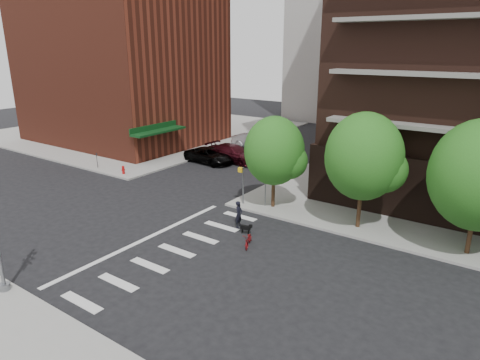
% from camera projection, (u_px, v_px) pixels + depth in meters
% --- Properties ---
extents(ground, '(120.00, 120.00, 0.00)m').
position_uv_depth(ground, '(139.00, 237.00, 24.91)').
color(ground, black).
rests_on(ground, ground).
extents(sidewalk_nw, '(31.00, 33.00, 0.15)m').
position_uv_depth(sidewalk_nw, '(146.00, 129.00, 56.67)').
color(sidewalk_nw, gray).
rests_on(sidewalk_nw, ground).
extents(crosswalk, '(3.85, 13.00, 0.01)m').
position_uv_depth(crosswalk, '(166.00, 247.00, 23.70)').
color(crosswalk, silver).
rests_on(crosswalk, ground).
extents(midrise_nw, '(21.40, 15.50, 20.00)m').
position_uv_depth(midrise_nw, '(119.00, 51.00, 47.98)').
color(midrise_nw, maroon).
rests_on(midrise_nw, sidewalk_nw).
extents(tree_a, '(4.00, 4.00, 5.90)m').
position_uv_depth(tree_a, '(274.00, 151.00, 28.14)').
color(tree_a, '#301E11').
rests_on(tree_a, sidewalk_ne).
extents(tree_b, '(4.50, 4.50, 6.65)m').
position_uv_depth(tree_b, '(364.00, 157.00, 24.70)').
color(tree_b, '#301E11').
rests_on(tree_b, sidewalk_ne).
extents(tree_c, '(5.00, 5.00, 6.80)m').
position_uv_depth(tree_c, '(480.00, 175.00, 21.44)').
color(tree_c, '#301E11').
rests_on(tree_c, sidewalk_ne).
extents(pedestrian_signal, '(2.18, 0.67, 2.60)m').
position_uv_depth(pedestrian_signal, '(248.00, 180.00, 29.27)').
color(pedestrian_signal, slate).
rests_on(pedestrian_signal, sidewalk_ne).
extents(fire_hydrant, '(0.24, 0.24, 0.73)m').
position_uv_depth(fire_hydrant, '(123.00, 169.00, 36.59)').
color(fire_hydrant, '#A50C0C').
rests_on(fire_hydrant, sidewalk_nw).
extents(parking_meter, '(0.10, 0.08, 1.32)m').
position_uv_depth(parking_meter, '(97.00, 159.00, 38.39)').
color(parking_meter, black).
rests_on(parking_meter, sidewalk_nw).
extents(parked_car_black, '(2.81, 5.33, 1.43)m').
position_uv_depth(parked_car_black, '(209.00, 155.00, 40.56)').
color(parked_car_black, black).
rests_on(parked_car_black, ground).
extents(parked_car_maroon, '(2.65, 5.79, 1.64)m').
position_uv_depth(parked_car_maroon, '(233.00, 153.00, 40.92)').
color(parked_car_maroon, '#3C0C15').
rests_on(parked_car_maroon, ground).
extents(parked_car_silver, '(2.12, 5.34, 1.73)m').
position_uv_depth(parked_car_silver, '(256.00, 141.00, 46.21)').
color(parked_car_silver, '#A6A6AC').
rests_on(parked_car_silver, ground).
extents(scooter, '(1.11, 1.60, 0.80)m').
position_uv_depth(scooter, '(248.00, 240.00, 23.68)').
color(scooter, maroon).
rests_on(scooter, ground).
extents(dog_walker, '(0.67, 0.51, 1.67)m').
position_uv_depth(dog_walker, '(239.00, 214.00, 26.10)').
color(dog_walker, black).
rests_on(dog_walker, ground).
extents(dog, '(0.74, 0.32, 0.61)m').
position_uv_depth(dog, '(246.00, 228.00, 25.28)').
color(dog, black).
rests_on(dog, ground).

